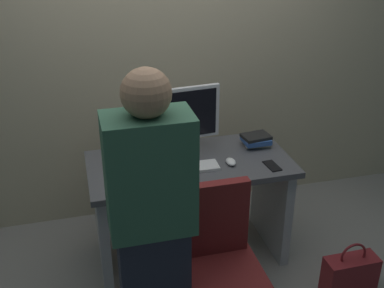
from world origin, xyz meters
TOP-DOWN VIEW (x-y plane):
  - ground_plane at (0.00, 0.00)m, footprint 9.00×9.00m
  - wall_back at (0.00, 0.73)m, footprint 6.40×0.10m
  - desk at (0.00, 0.00)m, footprint 1.32×0.65m
  - office_chair at (-0.03, -0.74)m, footprint 0.52×0.52m
  - person_at_desk at (-0.39, -0.78)m, footprint 0.40×0.24m
  - monitor at (-0.03, 0.14)m, footprint 0.54×0.16m
  - keyboard at (-0.06, -0.10)m, footprint 0.43×0.14m
  - mouse at (0.24, -0.10)m, footprint 0.06×0.10m
  - cup_near_keyboard at (-0.44, -0.20)m, footprint 0.07×0.07m
  - book_stack at (0.50, 0.11)m, footprint 0.22×0.16m
  - cell_phone at (0.49, -0.20)m, footprint 0.08×0.15m
  - handbag at (0.89, -0.62)m, footprint 0.34×0.14m

SIDE VIEW (x-z plane):
  - ground_plane at x=0.00m, z-range 0.00..0.00m
  - handbag at x=0.89m, z-range -0.05..0.33m
  - office_chair at x=-0.03m, z-range -0.04..0.90m
  - desk at x=0.00m, z-range 0.14..0.89m
  - cell_phone at x=0.49m, z-range 0.75..0.76m
  - keyboard at x=-0.06m, z-range 0.75..0.77m
  - mouse at x=0.24m, z-range 0.75..0.79m
  - book_stack at x=0.50m, z-range 0.76..0.84m
  - cup_near_keyboard at x=-0.44m, z-range 0.75..0.84m
  - person_at_desk at x=-0.39m, z-range 0.02..1.66m
  - monitor at x=-0.03m, z-range 0.78..1.24m
  - wall_back at x=0.00m, z-range 0.00..3.00m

